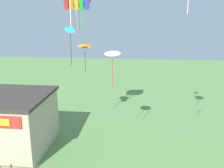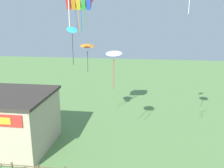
# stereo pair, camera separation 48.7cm
# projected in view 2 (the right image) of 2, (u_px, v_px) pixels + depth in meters

# --- Properties ---
(seaside_building) EXTENTS (7.18, 6.47, 4.71)m
(seaside_building) POSITION_uv_depth(u_px,v_px,m) (9.00, 120.00, 21.12)
(seaside_building) COLOR #B7A88E
(seaside_building) RESTS_ON ground_plane
(kite_orange_delta) EXTENTS (1.70, 1.69, 2.76)m
(kite_orange_delta) POSITION_uv_depth(u_px,v_px,m) (87.00, 46.00, 23.41)
(kite_orange_delta) COLOR orange
(kite_white_delta) EXTENTS (1.41, 1.41, 3.20)m
(kite_white_delta) POSITION_uv_depth(u_px,v_px,m) (114.00, 54.00, 19.86)
(kite_white_delta) COLOR white
(kite_cyan_delta) EXTENTS (1.20, 1.18, 3.24)m
(kite_cyan_delta) POSITION_uv_depth(u_px,v_px,m) (72.00, 32.00, 20.41)
(kite_cyan_delta) COLOR #2DB2C6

